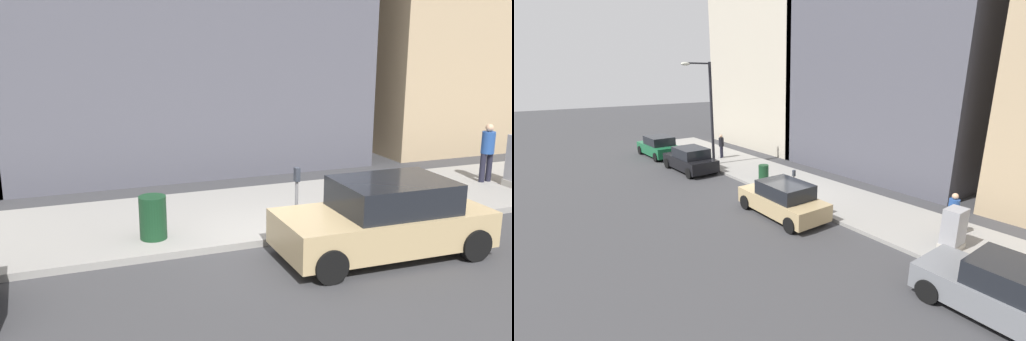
{
  "view_description": "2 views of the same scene",
  "coord_description": "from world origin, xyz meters",
  "views": [
    {
      "loc": [
        -10.28,
        4.58,
        4.34
      ],
      "look_at": [
        -0.24,
        0.86,
        1.7
      ],
      "focal_mm": 40.0,
      "sensor_mm": 36.0,
      "label": 1
    },
    {
      "loc": [
        -10.04,
        -11.99,
        5.83
      ],
      "look_at": [
        0.36,
        1.41,
        1.11
      ],
      "focal_mm": 24.0,
      "sensor_mm": 36.0,
      "label": 2
    }
  ],
  "objects": [
    {
      "name": "ground_plane",
      "position": [
        0.0,
        0.0,
        0.0
      ],
      "size": [
        120.0,
        120.0,
        0.0
      ],
      "primitive_type": "plane",
      "color": "#38383A"
    },
    {
      "name": "parking_meter",
      "position": [
        0.45,
        -0.33,
        0.98
      ],
      "size": [
        0.14,
        0.1,
        1.35
      ],
      "color": "slate",
      "rests_on": "sidewalk"
    },
    {
      "name": "pedestrian_near_meter",
      "position": [
        2.17,
        -6.99,
        1.09
      ],
      "size": [
        0.36,
        0.4,
        1.66
      ],
      "rotation": [
        0.0,
        0.0,
        4.76
      ],
      "color": "#1E1E2D",
      "rests_on": "sidewalk"
    },
    {
      "name": "parked_car_tan",
      "position": [
        -1.2,
        -1.49,
        0.74
      ],
      "size": [
        1.98,
        4.23,
        1.52
      ],
      "rotation": [
        0.0,
        0.0,
        -0.02
      ],
      "color": "tan",
      "rests_on": "ground"
    },
    {
      "name": "sidewalk",
      "position": [
        2.0,
        0.0,
        0.07
      ],
      "size": [
        4.0,
        36.0,
        0.15
      ],
      "primitive_type": "cube",
      "color": "gray",
      "rests_on": "ground"
    },
    {
      "name": "trash_bin",
      "position": [
        0.9,
        2.7,
        0.6
      ],
      "size": [
        0.56,
        0.56,
        0.9
      ],
      "primitive_type": "cylinder",
      "color": "#14381E",
      "rests_on": "sidewalk"
    }
  ]
}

